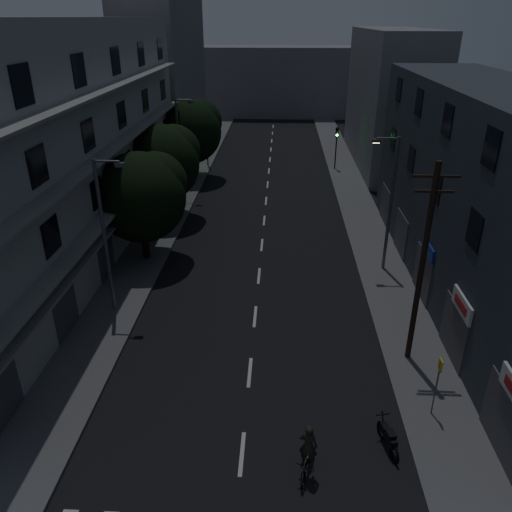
# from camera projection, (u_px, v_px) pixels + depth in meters

# --- Properties ---
(ground) EXTENTS (160.00, 160.00, 0.00)m
(ground) POSITION_uv_depth(u_px,v_px,m) (264.00, 218.00, 38.42)
(ground) COLOR black
(ground) RESTS_ON ground
(sidewalk_left) EXTENTS (3.00, 90.00, 0.15)m
(sidewalk_left) POSITION_uv_depth(u_px,v_px,m) (168.00, 215.00, 38.72)
(sidewalk_left) COLOR #565659
(sidewalk_left) RESTS_ON ground
(sidewalk_right) EXTENTS (3.00, 90.00, 0.15)m
(sidewalk_right) POSITION_uv_depth(u_px,v_px,m) (362.00, 219.00, 38.05)
(sidewalk_right) COLOR #565659
(sidewalk_right) RESTS_ON ground
(lane_markings) EXTENTS (0.15, 60.50, 0.01)m
(lane_markings) POSITION_uv_depth(u_px,v_px,m) (267.00, 192.00, 44.04)
(lane_markings) COLOR beige
(lane_markings) RESTS_ON ground
(building_left) EXTENTS (7.00, 36.00, 14.00)m
(building_left) POSITION_uv_depth(u_px,v_px,m) (60.00, 148.00, 29.62)
(building_left) COLOR #AAAAA5
(building_left) RESTS_ON ground
(building_right) EXTENTS (6.19, 28.00, 11.00)m
(building_right) POSITION_uv_depth(u_px,v_px,m) (491.00, 200.00, 25.59)
(building_right) COLOR #2E343E
(building_right) RESTS_ON ground
(building_far_left) EXTENTS (6.00, 20.00, 16.00)m
(building_far_left) POSITION_uv_depth(u_px,v_px,m) (166.00, 76.00, 56.19)
(building_far_left) COLOR slate
(building_far_left) RESTS_ON ground
(building_far_right) EXTENTS (6.00, 20.00, 13.00)m
(building_far_right) POSITION_uv_depth(u_px,v_px,m) (389.00, 99.00, 50.36)
(building_far_right) COLOR slate
(building_far_right) RESTS_ON ground
(building_far_end) EXTENTS (24.00, 8.00, 10.00)m
(building_far_end) POSITION_uv_depth(u_px,v_px,m) (275.00, 81.00, 76.75)
(building_far_end) COLOR slate
(building_far_end) RESTS_ON ground
(tree_near) EXTENTS (5.49, 5.49, 6.77)m
(tree_near) POSITION_uv_depth(u_px,v_px,m) (141.00, 194.00, 30.03)
(tree_near) COLOR black
(tree_near) RESTS_ON sidewalk_left
(tree_mid) EXTENTS (5.70, 5.70, 7.01)m
(tree_mid) POSITION_uv_depth(u_px,v_px,m) (161.00, 160.00, 36.42)
(tree_mid) COLOR black
(tree_mid) RESTS_ON sidewalk_left
(tree_far) EXTENTS (5.88, 5.88, 7.27)m
(tree_far) POSITION_uv_depth(u_px,v_px,m) (190.00, 129.00, 45.77)
(tree_far) COLOR black
(tree_far) RESTS_ON sidewalk_left
(traffic_signal_far_right) EXTENTS (0.28, 0.37, 4.10)m
(traffic_signal_far_right) POSITION_uv_depth(u_px,v_px,m) (337.00, 139.00, 49.12)
(traffic_signal_far_right) COLOR black
(traffic_signal_far_right) RESTS_ON sidewalk_right
(traffic_signal_far_left) EXTENTS (0.28, 0.37, 4.10)m
(traffic_signal_far_left) POSITION_uv_depth(u_px,v_px,m) (207.00, 137.00, 50.25)
(traffic_signal_far_left) COLOR black
(traffic_signal_far_left) RESTS_ON sidewalk_left
(street_lamp_left_near) EXTENTS (1.51, 0.25, 8.00)m
(street_lamp_left_near) POSITION_uv_depth(u_px,v_px,m) (106.00, 231.00, 24.31)
(street_lamp_left_near) COLOR slate
(street_lamp_left_near) RESTS_ON sidewalk_left
(street_lamp_right) EXTENTS (1.51, 0.25, 8.00)m
(street_lamp_right) POSITION_uv_depth(u_px,v_px,m) (389.00, 199.00, 28.59)
(street_lamp_right) COLOR #57595F
(street_lamp_right) RESTS_ON sidewalk_right
(street_lamp_left_far) EXTENTS (1.51, 0.25, 8.00)m
(street_lamp_left_far) POSITION_uv_depth(u_px,v_px,m) (180.00, 143.00, 41.14)
(street_lamp_left_far) COLOR #53545A
(street_lamp_left_far) RESTS_ON sidewalk_left
(utility_pole) EXTENTS (1.80, 0.24, 9.00)m
(utility_pole) POSITION_uv_depth(u_px,v_px,m) (422.00, 263.00, 20.50)
(utility_pole) COLOR black
(utility_pole) RESTS_ON sidewalk_right
(bus_stop_sign) EXTENTS (0.06, 0.35, 2.52)m
(bus_stop_sign) POSITION_uv_depth(u_px,v_px,m) (438.00, 377.00, 18.58)
(bus_stop_sign) COLOR #595B60
(bus_stop_sign) RESTS_ON sidewalk_right
(motorcycle) EXTENTS (0.65, 1.79, 1.16)m
(motorcycle) POSITION_uv_depth(u_px,v_px,m) (388.00, 438.00, 17.77)
(motorcycle) COLOR black
(motorcycle) RESTS_ON ground
(cyclist) EXTENTS (1.00, 1.79, 2.15)m
(cyclist) POSITION_uv_depth(u_px,v_px,m) (307.00, 458.00, 16.63)
(cyclist) COLOR black
(cyclist) RESTS_ON ground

